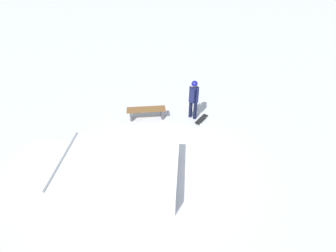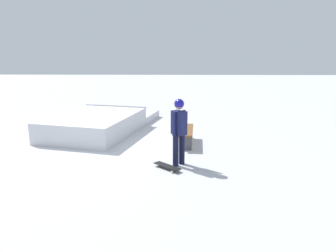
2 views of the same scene
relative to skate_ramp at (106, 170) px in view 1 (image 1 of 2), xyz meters
name	(u,v)px [view 1 (image 1 of 2)]	position (x,y,z in m)	size (l,w,h in m)	color
ground_plane	(163,165)	(-1.87, -0.23, -0.32)	(60.00, 60.00, 0.00)	silver
skate_ramp	(106,170)	(0.00, 0.00, 0.00)	(5.87, 3.83, 0.74)	silver
skater	(194,97)	(-3.55, -2.81, 0.69)	(0.43, 0.42, 1.73)	black
skateboard	(201,119)	(-3.86, -2.52, -0.24)	(0.70, 0.71, 0.09)	black
park_bench	(146,111)	(-1.62, -3.08, 0.04)	(1.63, 0.52, 0.48)	brown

